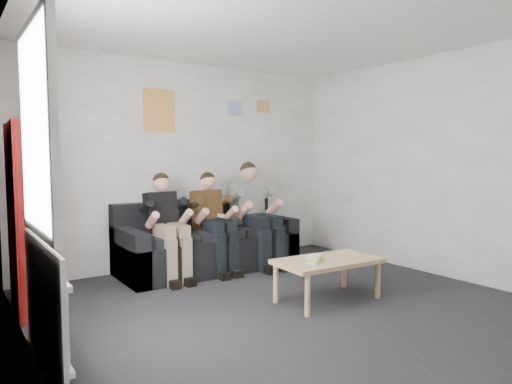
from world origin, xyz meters
The scene contains 14 objects.
room_shell centered at (0.00, 0.00, 1.35)m, with size 5.00×5.00×5.00m.
sofa centered at (0.05, 2.07, 0.32)m, with size 2.27×0.93×0.88m.
bookshelf centered at (-2.09, 1.62, 0.89)m, with size 0.27×0.80×1.79m.
coffee_table centered at (0.44, 0.23, 0.38)m, with size 1.07×0.59×0.43m.
game_cases centered at (0.25, 0.21, 0.45)m, with size 0.22×0.20×0.05m.
person_left centered at (-0.58, 1.87, 0.64)m, with size 0.37×0.78×1.27m.
person_middle centered at (0.05, 1.87, 0.64)m, with size 0.36×0.78×1.26m.
person_right centered at (0.68, 1.86, 0.69)m, with size 0.42×0.91×1.38m.
radiator centered at (-2.15, 0.20, 0.35)m, with size 0.10×0.64×0.60m.
window centered at (-2.22, 0.20, 1.03)m, with size 0.05×1.30×2.36m.
poster_large centered at (-0.40, 2.49, 2.05)m, with size 0.42×0.01×0.55m, color #D8C24C.
poster_blue centered at (0.75, 2.49, 2.15)m, with size 0.25×0.01×0.20m, color #386ABF.
poster_pink centered at (1.25, 2.49, 2.20)m, with size 0.22×0.01×0.18m, color #C33D76.
poster_sign centered at (-1.00, 2.49, 2.25)m, with size 0.20×0.01×0.14m, color white.
Camera 1 is at (-2.75, -3.10, 1.48)m, focal length 32.00 mm.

